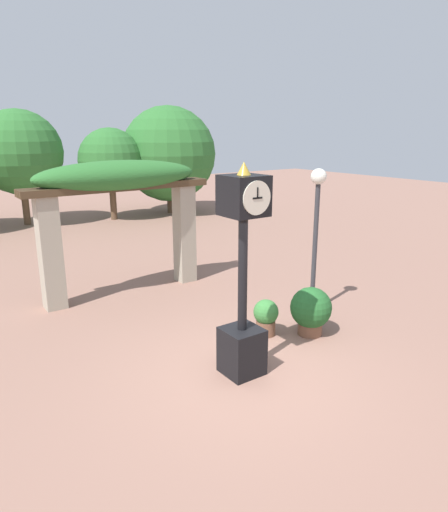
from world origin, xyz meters
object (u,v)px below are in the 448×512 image
pedestal_clock (243,282)px  potted_plant_near_right (311,310)px  potted_plant_near_left (266,316)px  lamp_post (317,210)px

pedestal_clock → potted_plant_near_right: 2.27m
pedestal_clock → potted_plant_near_right: size_ratio=3.58×
potted_plant_near_left → lamp_post: size_ratio=0.23×
potted_plant_near_left → potted_plant_near_right: bearing=-33.6°
potted_plant_near_left → potted_plant_near_right: 0.87m
lamp_post → pedestal_clock: bearing=-157.3°
potted_plant_near_right → lamp_post: lamp_post is taller
potted_plant_near_right → potted_plant_near_left: bearing=146.4°
potted_plant_near_left → lamp_post: (1.57, 0.31, 1.85)m
potted_plant_near_right → lamp_post: (0.85, 0.78, 1.73)m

